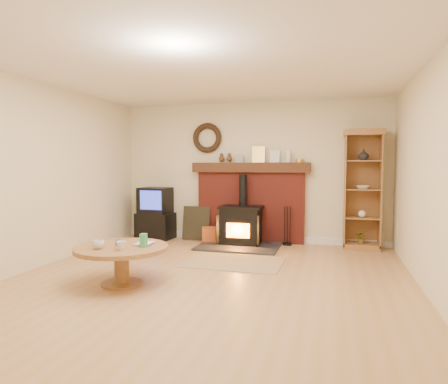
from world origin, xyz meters
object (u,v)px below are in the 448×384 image
(curio_cabinet, at_px, (362,190))
(coffee_table, at_px, (121,253))
(wood_stove, at_px, (241,226))
(tv_unit, at_px, (155,214))

(curio_cabinet, bearing_deg, coffee_table, -134.71)
(wood_stove, height_order, curio_cabinet, curio_cabinet)
(wood_stove, bearing_deg, coffee_table, -107.87)
(tv_unit, height_order, coffee_table, tv_unit)
(tv_unit, relative_size, coffee_table, 0.90)
(coffee_table, bearing_deg, curio_cabinet, 45.29)
(wood_stove, bearing_deg, curio_cabinet, 7.86)
(wood_stove, height_order, tv_unit, wood_stove)
(tv_unit, bearing_deg, coffee_table, -72.76)
(wood_stove, height_order, coffee_table, wood_stove)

